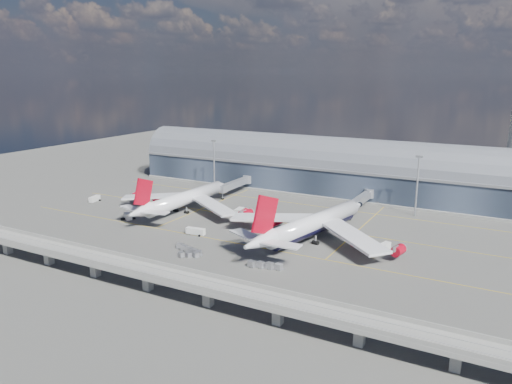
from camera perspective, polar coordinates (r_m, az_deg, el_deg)
The scene contains 19 objects.
ground at distance 185.89m, azimuth -1.12°, elevation -4.88°, with size 500.00×500.00×0.00m, color #474744.
taxi_lines at distance 204.48m, azimuth 1.95°, elevation -3.15°, with size 200.00×80.12×0.01m.
terminal at distance 251.61m, azimuth 7.69°, elevation 2.58°, with size 200.00×30.00×28.00m.
guideway at distance 141.92m, azimuth -12.31°, elevation -8.94°, with size 220.00×8.50×7.20m.
floodlight_mast_left at distance 253.45m, azimuth -4.82°, elevation 3.26°, with size 3.00×0.70×25.70m.
floodlight_mast_right at distance 216.25m, azimuth 17.94°, elevation 0.84°, with size 3.00×0.70×25.70m.
airliner_left at distance 216.40m, azimuth -8.35°, elevation -0.79°, with size 61.99×65.10×19.86m.
airliner_right at distance 178.79m, azimuth 6.37°, elevation -3.75°, with size 67.51×70.65×22.57m.
jet_bridge_left at distance 246.13m, azimuth -2.24°, elevation 0.98°, with size 4.40×28.00×7.25m.
jet_bridge_right at distance 219.53m, azimuth 11.87°, elevation -0.87°, with size 4.40×32.00×7.25m.
service_truck_0 at distance 243.30m, azimuth -17.97°, elevation -0.76°, with size 3.36×6.71×2.66m.
service_truck_1 at distance 210.20m, azimuth -14.42°, elevation -2.70°, with size 5.45×4.73×2.91m.
service_truck_2 at distance 186.40m, azimuth -6.92°, elevation -4.49°, with size 7.46×2.83×2.64m.
service_truck_3 at distance 174.69m, azimuth 14.44°, elevation -6.09°, with size 3.49×5.79×2.62m.
service_truck_4 at distance 209.44m, azimuth -1.91°, elevation -2.29°, with size 3.29×5.74×3.17m.
service_truck_5 at distance 205.87m, azimuth 9.20°, elevation -2.84°, with size 3.79×5.61×2.53m.
cargo_train_0 at distance 165.15m, azimuth -7.72°, elevation -7.13°, with size 7.01×4.34×1.58m.
cargo_train_1 at distance 169.59m, azimuth -7.66°, elevation -6.54°, with size 12.56×5.00×1.68m.
cargo_train_2 at distance 154.84m, azimuth 1.05°, elevation -8.38°, with size 11.34×4.10×1.87m.
Camera 1 is at (87.38, -153.12, 58.94)m, focal length 35.00 mm.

